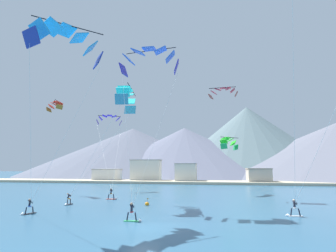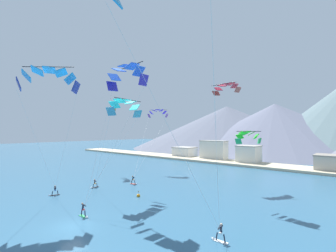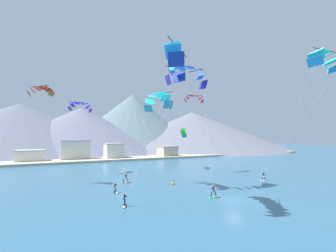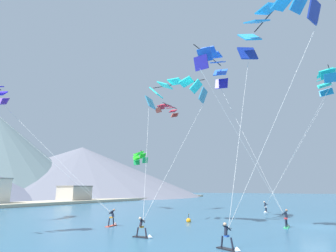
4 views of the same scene
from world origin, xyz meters
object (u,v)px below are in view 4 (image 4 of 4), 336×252
at_px(kitesurfer_near_lead, 113,220).
at_px(parafoil_kite_mid_center, 176,90).
at_px(parafoil_kite_near_trail, 272,21).
at_px(parafoil_kite_distant_high_outer, 167,109).
at_px(kitesurfer_far_left, 287,221).
at_px(race_marker_buoy, 189,221).
at_px(parafoil_kite_far_left, 213,64).
at_px(kitesurfer_near_trail, 230,242).
at_px(kitesurfer_far_right, 265,209).
at_px(parafoil_kite_distant_mid_solo, 139,157).
at_px(kitesurfer_mid_center, 144,232).
at_px(parafoil_kite_far_right, 326,80).

xyz_separation_m(kitesurfer_near_lead, parafoil_kite_mid_center, (3.75, -5.33, 14.30)).
xyz_separation_m(parafoil_kite_near_trail, parafoil_kite_distant_high_outer, (16.51, 21.10, -0.32)).
relative_size(kitesurfer_near_lead, parafoil_kite_near_trail, 0.10).
bearing_deg(kitesurfer_near_lead, kitesurfer_far_left, -61.63).
distance_m(kitesurfer_far_left, race_marker_buoy, 10.22).
bearing_deg(parafoil_kite_far_left, kitesurfer_far_left, -86.92).
bearing_deg(parafoil_kite_distant_high_outer, kitesurfer_far_left, -115.63).
xyz_separation_m(kitesurfer_near_trail, parafoil_kite_near_trail, (5.33, -3.03, 17.63)).
height_order(kitesurfer_far_right, parafoil_kite_distant_mid_solo, parafoil_kite_distant_mid_solo).
relative_size(kitesurfer_far_left, parafoil_kite_far_left, 0.09).
bearing_deg(parafoil_kite_mid_center, kitesurfer_near_trail, -133.67).
relative_size(kitesurfer_near_lead, parafoil_kite_mid_center, 0.12).
distance_m(kitesurfer_mid_center, parafoil_kite_near_trail, 20.86).
bearing_deg(kitesurfer_far_right, parafoil_kite_near_trail, -163.56).
distance_m(parafoil_kite_mid_center, parafoil_kite_distant_mid_solo, 22.88).
bearing_deg(kitesurfer_far_left, parafoil_kite_distant_high_outer, 64.37).
xyz_separation_m(kitesurfer_mid_center, race_marker_buoy, (10.52, 1.55, -0.28)).
height_order(parafoil_kite_near_trail, parafoil_kite_far_left, parafoil_kite_far_left).
distance_m(kitesurfer_mid_center, kitesurfer_far_right, 27.56).
bearing_deg(parafoil_kite_mid_center, parafoil_kite_near_trail, -103.02).
relative_size(kitesurfer_far_right, parafoil_kite_mid_center, 0.12).
relative_size(kitesurfer_mid_center, race_marker_buoy, 1.72).
bearing_deg(parafoil_kite_distant_high_outer, parafoil_kite_distant_mid_solo, 81.77).
relative_size(kitesurfer_near_lead, kitesurfer_mid_center, 1.02).
bearing_deg(kitesurfer_near_lead, parafoil_kite_far_left, -47.26).
relative_size(kitesurfer_far_left, parafoil_kite_distant_high_outer, 0.36).
height_order(parafoil_kite_near_trail, parafoil_kite_distant_mid_solo, parafoil_kite_near_trail).
bearing_deg(parafoil_kite_mid_center, parafoil_kite_far_right, -35.45).
xyz_separation_m(parafoil_kite_far_left, parafoil_kite_distant_mid_solo, (10.76, 19.77, -9.37)).
distance_m(parafoil_kite_near_trail, parafoil_kite_distant_mid_solo, 34.05).
distance_m(kitesurfer_far_right, parafoil_kite_far_left, 24.40).
bearing_deg(parafoil_kite_distant_high_outer, kitesurfer_near_trail, -140.40).
distance_m(kitesurfer_mid_center, kitesurfer_far_left, 14.61).
distance_m(kitesurfer_far_right, race_marker_buoy, 17.54).
bearing_deg(parafoil_kite_distant_mid_solo, kitesurfer_far_right, -76.49).
bearing_deg(kitesurfer_far_left, kitesurfer_mid_center, 144.08).
xyz_separation_m(kitesurfer_far_left, parafoil_kite_distant_high_outer, (9.41, 19.61, 17.22)).
relative_size(kitesurfer_near_lead, kitesurfer_far_left, 0.98).
xyz_separation_m(kitesurfer_far_left, parafoil_kite_near_trail, (-7.10, -1.48, 17.54)).
xyz_separation_m(kitesurfer_near_lead, kitesurfer_far_left, (8.22, -15.22, 0.01)).
relative_size(parafoil_kite_distant_mid_solo, race_marker_buoy, 4.68).
height_order(kitesurfer_near_lead, race_marker_buoy, kitesurfer_near_lead).
distance_m(parafoil_kite_near_trail, parafoil_kite_mid_center, 12.11).
distance_m(kitesurfer_near_lead, parafoil_kite_far_left, 21.80).
bearing_deg(parafoil_kite_distant_mid_solo, parafoil_kite_mid_center, -131.87).
distance_m(kitesurfer_near_lead, parafoil_kite_near_trail, 24.25).
height_order(kitesurfer_mid_center, parafoil_kite_distant_high_outer, parafoil_kite_distant_high_outer).
distance_m(kitesurfer_near_trail, kitesurfer_far_right, 28.18).
relative_size(kitesurfer_near_lead, parafoil_kite_distant_mid_solo, 0.37).
height_order(kitesurfer_mid_center, parafoil_kite_near_trail, parafoil_kite_near_trail).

